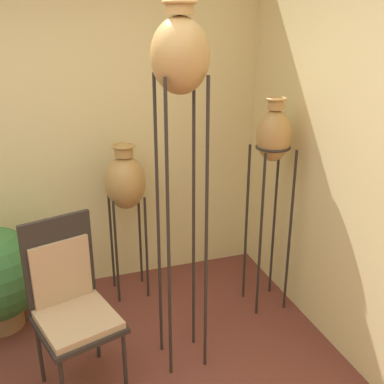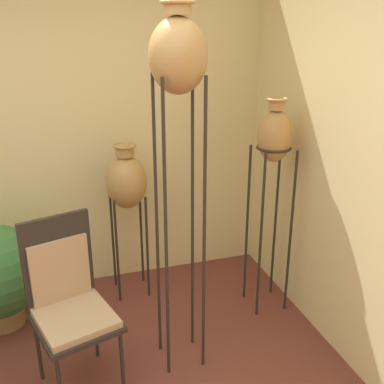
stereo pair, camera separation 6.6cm
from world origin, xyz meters
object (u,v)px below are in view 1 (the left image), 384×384
Objects in this scene: vase_stand_medium at (273,142)px; chair at (70,299)px; vase_stand_tall at (180,67)px; vase_stand_short at (125,183)px.

vase_stand_medium is 1.72m from chair.
vase_stand_tall is 2.08× the size of chair.
vase_stand_tall is 1.07m from vase_stand_medium.
vase_stand_tall is 1.48m from chair.
vase_stand_tall is at bearing -79.21° from vase_stand_short.
chair is (-1.50, -0.38, -0.74)m from vase_stand_medium.
vase_stand_short is (-0.17, 0.91, -0.94)m from vase_stand_tall.
chair is at bearing 178.23° from vase_stand_tall.
vase_stand_short is 1.19× the size of chair.
vase_stand_tall reaches higher than chair.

